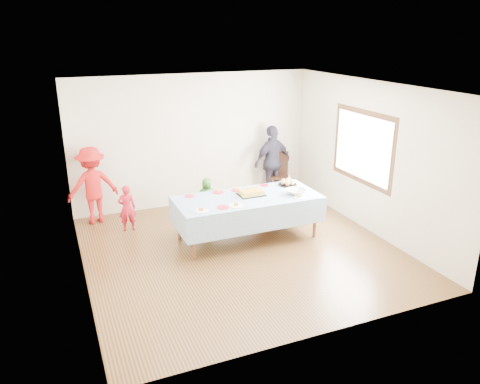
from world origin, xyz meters
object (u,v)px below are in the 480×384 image
object	(u,v)px
birthday_cake	(251,193)
dining_chair	(279,171)
adult_left	(92,185)
party_table	(247,200)

from	to	relation	value
birthday_cake	dining_chair	distance (m)	2.35
dining_chair	adult_left	xyz separation A→B (m)	(-3.97, -0.07, 0.20)
dining_chair	adult_left	world-z (taller)	adult_left
dining_chair	party_table	bearing A→B (deg)	-106.46
party_table	birthday_cake	size ratio (longest dim) A/B	5.51
dining_chair	adult_left	bearing A→B (deg)	-155.38
party_table	dining_chair	distance (m)	2.46
dining_chair	adult_left	size ratio (longest dim) A/B	0.65
party_table	adult_left	world-z (taller)	adult_left
party_table	adult_left	size ratio (longest dim) A/B	1.69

